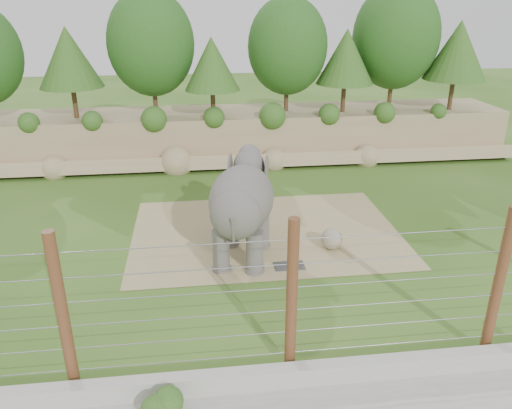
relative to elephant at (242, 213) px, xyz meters
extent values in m
plane|color=#2F5716|center=(0.58, -1.14, -1.70)|extent=(90.00, 90.00, 0.00)
cube|color=#9E8061|center=(0.58, 11.86, -0.45)|extent=(30.00, 4.00, 2.50)
cube|color=#9E8061|center=(0.58, 9.56, -1.35)|extent=(30.00, 1.37, 1.07)
cylinder|color=#3F2B19|center=(-7.42, 11.36, 1.59)|extent=(0.24, 0.24, 1.58)
sphere|color=#154D16|center=(-7.42, 11.36, 3.73)|extent=(3.60, 3.60, 3.60)
cylinder|color=#3F2B19|center=(-3.42, 11.86, 1.77)|extent=(0.24, 0.24, 1.92)
sphere|color=#154D16|center=(-3.42, 11.86, 4.38)|extent=(4.40, 4.40, 4.40)
cylinder|color=#3F2B19|center=(-0.42, 10.66, 1.50)|extent=(0.24, 0.24, 1.40)
sphere|color=#154D16|center=(-0.42, 10.66, 3.40)|extent=(3.20, 3.20, 3.20)
cylinder|color=#3F2B19|center=(3.58, 11.66, 1.71)|extent=(0.24, 0.24, 1.82)
sphere|color=#154D16|center=(3.58, 11.66, 4.18)|extent=(4.16, 4.16, 4.16)
cylinder|color=#3F2B19|center=(6.58, 11.06, 1.56)|extent=(0.24, 0.24, 1.50)
sphere|color=#154D16|center=(6.58, 11.06, 3.60)|extent=(3.44, 3.44, 3.44)
cylinder|color=#3F2B19|center=(9.58, 12.06, 1.82)|extent=(0.24, 0.24, 2.03)
sphere|color=#154D16|center=(9.58, 12.06, 4.57)|extent=(4.64, 4.64, 4.64)
cylinder|color=#3F2B19|center=(12.58, 10.86, 1.63)|extent=(0.24, 0.24, 1.64)
sphere|color=#154D16|center=(12.58, 10.86, 3.86)|extent=(3.76, 3.76, 3.76)
cube|color=tan|center=(1.08, 1.86, -1.69)|extent=(10.00, 7.00, 0.02)
cube|color=#262628|center=(1.49, -0.80, -1.66)|extent=(1.00, 0.60, 0.03)
sphere|color=gray|center=(3.20, 0.26, -1.30)|extent=(0.76, 0.76, 0.76)
cube|color=#A4A098|center=(0.58, -6.14, -1.45)|extent=(26.00, 0.35, 0.50)
cylinder|color=#57371C|center=(-4.42, -5.64, 0.30)|extent=(0.26, 0.26, 4.00)
cylinder|color=#57371C|center=(0.58, -5.64, 0.30)|extent=(0.26, 0.26, 4.00)
cylinder|color=#57371C|center=(5.58, -5.64, 0.30)|extent=(0.26, 0.26, 4.00)
cylinder|color=gray|center=(0.58, -5.64, -1.20)|extent=(20.00, 0.02, 0.02)
cylinder|color=gray|center=(0.58, -5.64, -0.60)|extent=(20.00, 0.02, 0.02)
cylinder|color=gray|center=(0.58, -5.64, 0.00)|extent=(20.00, 0.02, 0.02)
cylinder|color=gray|center=(0.58, -5.64, 0.60)|extent=(20.00, 0.02, 0.02)
cylinder|color=gray|center=(0.58, -5.64, 1.20)|extent=(20.00, 0.02, 0.02)
cylinder|color=gray|center=(0.58, -5.64, 1.80)|extent=(20.00, 0.02, 0.02)
sphere|color=#28531C|center=(-2.38, -6.94, -1.31)|extent=(0.75, 0.75, 0.75)
camera|label=1|loc=(-1.40, -15.03, 6.65)|focal=35.00mm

